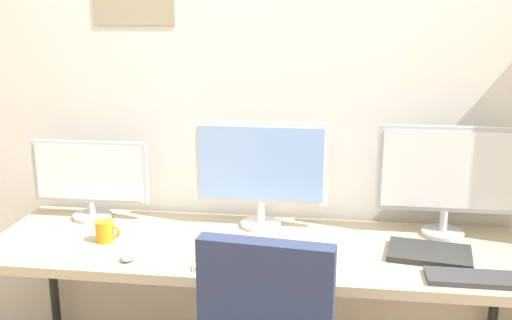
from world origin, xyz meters
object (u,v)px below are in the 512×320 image
object	(u,v)px
monitor_left	(90,177)
keyboard_center	(246,265)
keyboard_right	(476,279)
laptop_closed	(429,253)
monitor_right	(447,175)
monitor_center	(261,168)
desk	(254,255)
mouse_left_side	(312,271)
coffee_mug	(105,231)
keyboard_left	(37,253)
mouse_right_side	(129,256)

from	to	relation	value
monitor_left	keyboard_center	distance (m)	0.93
keyboard_right	laptop_closed	size ratio (longest dim) A/B	1.11
monitor_right	monitor_center	bearing A→B (deg)	-180.00
desk	keyboard_right	bearing A→B (deg)	-15.31
mouse_left_side	coffee_mug	distance (m)	0.90
monitor_right	keyboard_left	bearing A→B (deg)	-164.85
mouse_left_side	coffee_mug	xyz separation A→B (m)	(-0.88, 0.21, 0.03)
laptop_closed	desk	bearing A→B (deg)	-172.87
monitor_right	keyboard_center	bearing A→B (deg)	-150.88
monitor_right	laptop_closed	distance (m)	0.36
keyboard_center	mouse_right_side	xyz separation A→B (m)	(-0.46, 0.01, 0.01)
monitor_left	monitor_center	size ratio (longest dim) A/B	0.92
monitor_center	keyboard_right	distance (m)	0.98
monitor_center	monitor_right	distance (m)	0.79
mouse_right_side	desk	bearing A→B (deg)	25.22
keyboard_right	laptop_closed	xyz separation A→B (m)	(-0.14, 0.20, 0.00)
coffee_mug	mouse_right_side	bearing A→B (deg)	-45.70
keyboard_left	mouse_left_side	world-z (taller)	mouse_left_side
mouse_left_side	mouse_right_side	xyz separation A→B (m)	(-0.71, 0.04, 0.00)
coffee_mug	monitor_left	bearing A→B (deg)	122.39
monitor_center	coffee_mug	world-z (taller)	monitor_center
keyboard_center	mouse_right_side	size ratio (longest dim) A/B	4.04
monitor_right	coffee_mug	xyz separation A→B (m)	(-1.42, -0.27, -0.23)
monitor_right	mouse_left_side	bearing A→B (deg)	-139.11
keyboard_left	laptop_closed	bearing A→B (deg)	7.52
keyboard_center	mouse_left_side	size ratio (longest dim) A/B	4.04
keyboard_left	keyboard_right	size ratio (longest dim) A/B	1.10
keyboard_left	keyboard_center	world-z (taller)	same
laptop_closed	keyboard_right	bearing A→B (deg)	-47.22
monitor_right	coffee_mug	distance (m)	1.46
keyboard_center	laptop_closed	bearing A→B (deg)	16.13
desk	mouse_left_side	bearing A→B (deg)	-46.04
mouse_right_side	coffee_mug	distance (m)	0.23
monitor_left	mouse_right_side	size ratio (longest dim) A/B	5.68
monitor_left	keyboard_left	size ratio (longest dim) A/B	1.40
desk	keyboard_left	bearing A→B (deg)	-164.69
keyboard_center	coffee_mug	world-z (taller)	coffee_mug
monitor_center	mouse_left_side	distance (m)	0.59
desk	monitor_left	distance (m)	0.86
monitor_center	keyboard_left	distance (m)	0.98
monitor_center	mouse_left_side	world-z (taller)	monitor_center
monitor_left	monitor_center	world-z (taller)	monitor_center
desk	laptop_closed	world-z (taller)	laptop_closed
monitor_right	mouse_left_side	size ratio (longest dim) A/B	6.16
laptop_closed	mouse_left_side	bearing A→B (deg)	-143.64
keyboard_left	keyboard_center	bearing A→B (deg)	0.00
monitor_center	keyboard_left	bearing A→B (deg)	-152.23
monitor_left	keyboard_right	bearing A→B (deg)	-15.14
monitor_right	keyboard_left	world-z (taller)	monitor_right
monitor_center	monitor_right	world-z (taller)	monitor_right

